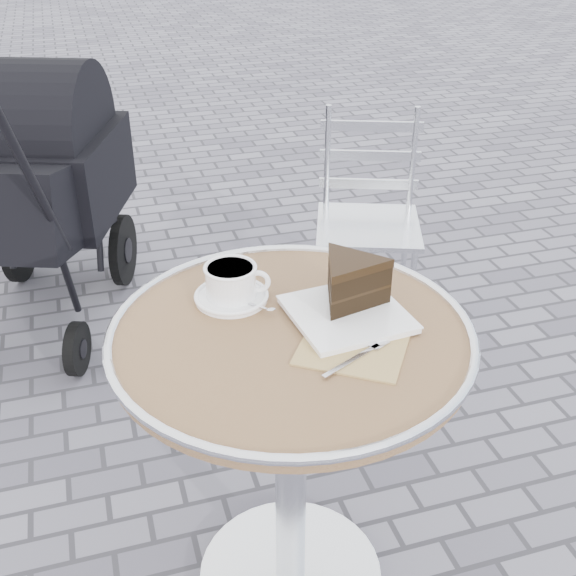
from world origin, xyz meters
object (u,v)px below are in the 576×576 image
object	(u,v)px
cafe_table	(291,397)
cake_plate_set	(350,289)
baby_stroller	(34,196)
cappuccino_set	(232,285)
bistro_chair	(369,196)

from	to	relation	value
cafe_table	cake_plate_set	size ratio (longest dim) A/B	2.05
cake_plate_set	baby_stroller	distance (m)	1.58
cappuccino_set	cake_plate_set	size ratio (longest dim) A/B	0.46
bistro_chair	cappuccino_set	bearing A→B (deg)	-106.52
cappuccino_set	bistro_chair	world-z (taller)	cappuccino_set
cappuccino_set	cake_plate_set	xyz separation A→B (m)	(0.21, -0.12, 0.02)
bistro_chair	cake_plate_set	bearing A→B (deg)	-94.50
cake_plate_set	bistro_chair	bearing A→B (deg)	59.37
cafe_table	baby_stroller	world-z (taller)	baby_stroller
cappuccino_set	baby_stroller	xyz separation A→B (m)	(-0.44, 1.30, -0.28)
cake_plate_set	cappuccino_set	bearing A→B (deg)	146.03
cappuccino_set	baby_stroller	bearing A→B (deg)	126.01
bistro_chair	cafe_table	bearing A→B (deg)	-99.39
cafe_table	bistro_chair	xyz separation A→B (m)	(0.62, 1.08, -0.07)
cafe_table	cappuccino_set	size ratio (longest dim) A/B	4.50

